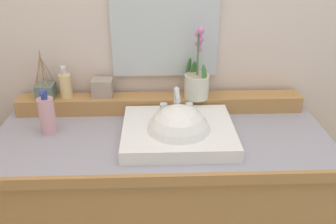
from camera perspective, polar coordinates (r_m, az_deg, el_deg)
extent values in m
cube|color=beige|center=(1.71, -1.44, 15.13)|extent=(2.88, 0.20, 2.47)
cube|color=#AE7B43|center=(1.74, -0.93, -15.92)|extent=(1.36, 0.55, 0.80)
cube|color=#9795A3|center=(1.49, -1.05, -4.12)|extent=(1.38, 0.57, 0.04)
cube|color=#AE7B43|center=(1.26, -0.78, -10.79)|extent=(1.38, 0.02, 0.04)
cube|color=#AE7B43|center=(1.66, -1.22, 1.42)|extent=(1.30, 0.10, 0.07)
cube|color=white|center=(1.45, 1.63, -3.18)|extent=(0.44, 0.38, 0.05)
sphere|color=white|center=(1.44, 1.67, -4.00)|extent=(0.27, 0.27, 0.27)
cylinder|color=silver|center=(1.53, 1.36, 1.83)|extent=(0.02, 0.02, 0.10)
cylinder|color=silver|center=(1.46, 1.51, 2.69)|extent=(0.02, 0.11, 0.02)
sphere|color=silver|center=(1.51, 1.38, 3.55)|extent=(0.03, 0.03, 0.03)
cylinder|color=silver|center=(1.54, -0.70, 0.72)|extent=(0.03, 0.03, 0.04)
cylinder|color=silver|center=(1.55, 3.38, 0.78)|extent=(0.03, 0.03, 0.04)
cylinder|color=beige|center=(1.62, 4.58, 4.12)|extent=(0.11, 0.11, 0.11)
cylinder|color=tan|center=(1.60, 4.64, 5.70)|extent=(0.10, 0.10, 0.01)
cylinder|color=#476B38|center=(1.57, 4.79, 9.39)|extent=(0.01, 0.01, 0.20)
ellipsoid|color=#387033|center=(1.56, 5.78, 5.96)|extent=(0.04, 0.04, 0.09)
ellipsoid|color=#387033|center=(1.63, 3.25, 6.91)|extent=(0.04, 0.04, 0.11)
ellipsoid|color=#387033|center=(1.63, 4.12, 6.85)|extent=(0.03, 0.03, 0.08)
sphere|color=#CB71B0|center=(1.58, 5.01, 9.94)|extent=(0.02, 0.02, 0.02)
sphere|color=#CB71B0|center=(1.58, 4.88, 10.79)|extent=(0.03, 0.03, 0.03)
sphere|color=#CB71B0|center=(1.56, 5.24, 11.46)|extent=(0.03, 0.03, 0.03)
sphere|color=#CB71B0|center=(1.56, 4.88, 12.34)|extent=(0.03, 0.03, 0.03)
sphere|color=#CB71B0|center=(1.52, 5.28, 12.79)|extent=(0.03, 0.03, 0.03)
cylinder|color=#E1C586|center=(1.68, -15.99, 4.03)|extent=(0.05, 0.05, 0.11)
cylinder|color=silver|center=(1.66, -16.26, 6.04)|extent=(0.02, 0.02, 0.02)
cylinder|color=silver|center=(1.65, -16.35, 6.66)|extent=(0.02, 0.02, 0.02)
cylinder|color=silver|center=(1.64, -16.48, 6.61)|extent=(0.01, 0.03, 0.01)
cube|color=slate|center=(1.71, -18.86, 3.20)|extent=(0.08, 0.08, 0.06)
cylinder|color=#9E7A4C|center=(1.68, -18.95, 6.08)|extent=(0.03, 0.01, 0.14)
cylinder|color=#9E7A4C|center=(1.69, -18.51, 6.22)|extent=(0.04, 0.04, 0.14)
cylinder|color=#9E7A4C|center=(1.71, -19.41, 6.56)|extent=(0.02, 0.06, 0.15)
cylinder|color=#9E7A4C|center=(1.70, -19.99, 6.11)|extent=(0.05, 0.03, 0.14)
cylinder|color=#9E7A4C|center=(1.68, -19.96, 6.15)|extent=(0.03, 0.02, 0.16)
cylinder|color=#9E7A4C|center=(1.66, -19.73, 6.14)|extent=(0.01, 0.05, 0.16)
cylinder|color=#9E7A4C|center=(1.66, -19.22, 6.36)|extent=(0.02, 0.03, 0.17)
cube|color=gray|center=(1.66, -10.36, 3.85)|extent=(0.09, 0.08, 0.08)
cylinder|color=#D89EA6|center=(1.54, -18.64, -0.57)|extent=(0.06, 0.06, 0.15)
cylinder|color=#31418B|center=(1.51, -19.11, 2.30)|extent=(0.03, 0.03, 0.02)
cylinder|color=#31418B|center=(1.50, -19.22, 2.96)|extent=(0.03, 0.03, 0.02)
cylinder|color=#31418B|center=(1.49, -19.42, 2.82)|extent=(0.01, 0.04, 0.01)
cube|color=silver|center=(1.60, -0.51, 15.11)|extent=(0.47, 0.02, 0.54)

